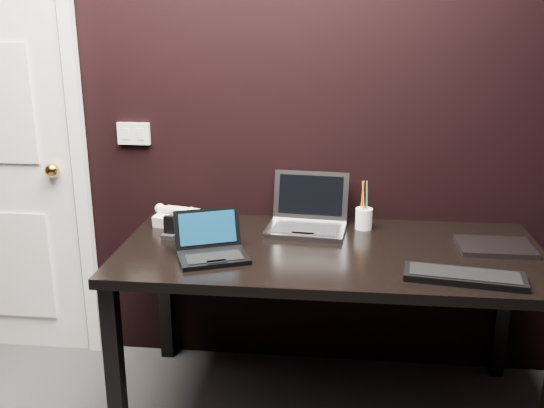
# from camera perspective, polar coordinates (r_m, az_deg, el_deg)

# --- Properties ---
(wall_back) EXTENTS (4.00, 0.00, 4.00)m
(wall_back) POSITION_cam_1_polar(r_m,az_deg,el_deg) (2.73, -0.43, 10.17)
(wall_back) COLOR black
(wall_back) RESTS_ON ground
(wall_switch) EXTENTS (0.15, 0.02, 0.10)m
(wall_switch) POSITION_cam_1_polar(r_m,az_deg,el_deg) (2.88, -12.89, 6.48)
(wall_switch) COLOR silver
(wall_switch) RESTS_ON wall_back
(desk) EXTENTS (1.70, 0.80, 0.74)m
(desk) POSITION_cam_1_polar(r_m,az_deg,el_deg) (2.48, 5.47, -5.86)
(desk) COLOR black
(desk) RESTS_ON ground
(netbook) EXTENTS (0.33, 0.31, 0.17)m
(netbook) POSITION_cam_1_polar(r_m,az_deg,el_deg) (2.36, -5.70, -4.20)
(netbook) COLOR black
(netbook) RESTS_ON desk
(silver_laptop) EXTENTS (0.36, 0.33, 0.23)m
(silver_laptop) POSITION_cam_1_polar(r_m,az_deg,el_deg) (2.65, 3.32, -1.50)
(silver_laptop) COLOR gray
(silver_laptop) RESTS_ON desk
(ext_keyboard) EXTENTS (0.43, 0.20, 0.03)m
(ext_keyboard) POSITION_cam_1_polar(r_m,az_deg,el_deg) (2.26, 17.65, -6.51)
(ext_keyboard) COLOR black
(ext_keyboard) RESTS_ON desk
(closed_laptop) EXTENTS (0.29, 0.21, 0.02)m
(closed_laptop) POSITION_cam_1_polar(r_m,az_deg,el_deg) (2.59, 20.25, -3.79)
(closed_laptop) COLOR gray
(closed_laptop) RESTS_ON desk
(desk_phone) EXTENTS (0.21, 0.19, 0.10)m
(desk_phone) POSITION_cam_1_polar(r_m,az_deg,el_deg) (2.74, -8.97, -1.21)
(desk_phone) COLOR white
(desk_phone) RESTS_ON desk
(mobile_phone) EXTENTS (0.06, 0.05, 0.10)m
(mobile_phone) POSITION_cam_1_polar(r_m,az_deg,el_deg) (2.58, -9.65, -2.42)
(mobile_phone) COLOR black
(mobile_phone) RESTS_ON desk
(pen_cup) EXTENTS (0.08, 0.08, 0.22)m
(pen_cup) POSITION_cam_1_polar(r_m,az_deg,el_deg) (2.68, 8.64, -1.28)
(pen_cup) COLOR white
(pen_cup) RESTS_ON desk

